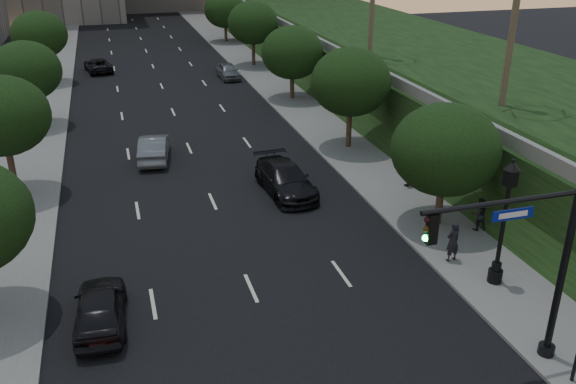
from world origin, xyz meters
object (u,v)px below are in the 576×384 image
object	(u,v)px
sedan_mid_left	(154,148)
sedan_far_right	(228,71)
street_lamp	(502,228)
pedestrian_a	(453,241)
pedestrian_b	(479,214)
sedan_far_left	(98,65)
sedan_near_left	(100,307)
traffic_signal_mast	(535,271)
pedestrian_c	(410,172)
sedan_near_right	(285,179)

from	to	relation	value
sedan_mid_left	sedan_far_right	bearing A→B (deg)	-104.69
sedan_mid_left	street_lamp	bearing A→B (deg)	131.44
pedestrian_a	pedestrian_b	world-z (taller)	pedestrian_a
street_lamp	pedestrian_b	distance (m)	5.05
street_lamp	sedan_mid_left	size ratio (longest dim) A/B	1.15
sedan_far_left	pedestrian_b	world-z (taller)	pedestrian_b
pedestrian_a	sedan_near_left	bearing A→B (deg)	-9.62
traffic_signal_mast	street_lamp	world-z (taller)	traffic_signal_mast
pedestrian_a	pedestrian_c	distance (m)	8.40
sedan_mid_left	pedestrian_b	world-z (taller)	pedestrian_b
sedan_near_right	traffic_signal_mast	bearing A→B (deg)	-81.29
traffic_signal_mast	street_lamp	bearing A→B (deg)	65.29
street_lamp	sedan_far_right	bearing A→B (deg)	94.66
pedestrian_a	pedestrian_c	xyz separation A→B (m)	(2.08, 8.14, -0.08)
sedan_far_left	sedan_near_right	distance (m)	36.17
pedestrian_b	traffic_signal_mast	bearing A→B (deg)	72.86
street_lamp	sedan_far_left	xyz separation A→B (m)	(-15.38, 46.51, -1.95)
street_lamp	sedan_near_left	size ratio (longest dim) A/B	1.23
traffic_signal_mast	sedan_near_left	bearing A→B (deg)	155.12
sedan_near_left	sedan_near_right	xyz separation A→B (m)	(10.10, 9.89, 0.05)
street_lamp	pedestrian_b	xyz separation A→B (m)	(1.95, 4.36, -1.65)
sedan_far_left	pedestrian_b	xyz separation A→B (m)	(17.32, -42.15, 0.29)
sedan_far_left	pedestrian_c	bearing A→B (deg)	104.93
traffic_signal_mast	pedestrian_b	world-z (taller)	traffic_signal_mast
sedan_near_right	sedan_far_right	bearing A→B (deg)	81.33
sedan_far_right	pedestrian_a	world-z (taller)	pedestrian_a
sedan_far_right	pedestrian_b	bearing A→B (deg)	-83.99
sedan_far_left	pedestrian_b	distance (m)	45.57
pedestrian_c	pedestrian_a	bearing A→B (deg)	50.54
sedan_mid_left	sedan_near_left	bearing A→B (deg)	87.18
sedan_far_left	pedestrian_b	size ratio (longest dim) A/B	2.99
sedan_far_left	pedestrian_a	distance (m)	46.75
sedan_near_right	sedan_far_left	bearing A→B (deg)	101.82
street_lamp	pedestrian_c	bearing A→B (deg)	83.08
pedestrian_b	pedestrian_c	world-z (taller)	pedestrian_c
sedan_mid_left	sedan_near_right	size ratio (longest dim) A/B	0.85
sedan_far_left	pedestrian_a	xyz separation A→B (m)	(14.54, -44.42, 0.41)
pedestrian_c	traffic_signal_mast	bearing A→B (deg)	52.11
street_lamp	sedan_near_left	xyz separation A→B (m)	(-15.78, 1.76, -1.86)
sedan_far_left	sedan_far_right	xyz separation A→B (m)	(12.13, -6.68, 0.06)
sedan_near_left	pedestrian_c	world-z (taller)	pedestrian_c
sedan_mid_left	sedan_far_left	bearing A→B (deg)	-74.74
pedestrian_a	pedestrian_b	bearing A→B (deg)	-151.61
sedan_near_left	sedan_far_left	world-z (taller)	sedan_near_left
sedan_far_left	pedestrian_c	world-z (taller)	pedestrian_c
pedestrian_b	sedan_mid_left	bearing A→B (deg)	-38.77
street_lamp	pedestrian_c	size ratio (longest dim) A/B	3.22
street_lamp	sedan_near_right	size ratio (longest dim) A/B	0.98
sedan_far_left	sedan_near_right	world-z (taller)	sedan_near_right
sedan_near_left	sedan_far_left	xyz separation A→B (m)	(0.41, 44.75, -0.09)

